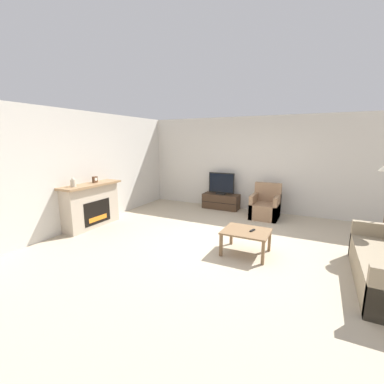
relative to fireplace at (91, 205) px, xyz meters
The scene contains 11 objects.
ground_plane 3.26m from the fireplace, ahead, with size 24.00×24.00×0.00m, color tan.
wall_back 4.61m from the fireplace, 45.42° to the left, with size 12.00×0.06×2.70m.
wall_left 0.98m from the fireplace, 114.93° to the left, with size 0.06×12.00×2.70m.
fireplace is the anchor object (origin of this frame).
mantel_vase_left 0.75m from the fireplace, 87.89° to the right, with size 0.12×0.12×0.20m.
mantel_clock 0.61m from the fireplace, 83.41° to the left, with size 0.08×0.11×0.15m.
tv_stand 3.67m from the fireplace, 53.30° to the left, with size 1.08×0.46×0.45m.
tv 3.66m from the fireplace, 53.28° to the left, with size 0.79×0.18×0.64m.
armchair 4.41m from the fireplace, 35.84° to the left, with size 0.70×0.76×0.90m.
coffee_table 3.69m from the fireplace, ahead, with size 0.81×0.67×0.44m.
remote 3.79m from the fireplace, ahead, with size 0.08×0.16×0.02m.
Camera 1 is at (1.58, -4.69, 2.03)m, focal length 24.00 mm.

